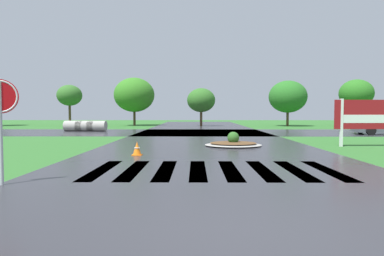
% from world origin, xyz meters
% --- Properties ---
extents(ground_plane, '(120.00, 120.00, 0.10)m').
position_xyz_m(ground_plane, '(0.00, 0.00, -0.05)').
color(ground_plane, '#2D6628').
extents(asphalt_roadway, '(9.93, 80.00, 0.01)m').
position_xyz_m(asphalt_roadway, '(0.00, 10.00, 0.00)').
color(asphalt_roadway, '#2B2B30').
rests_on(asphalt_roadway, ground).
extents(asphalt_cross_road, '(90.00, 8.94, 0.01)m').
position_xyz_m(asphalt_cross_road, '(0.00, 22.29, 0.00)').
color(asphalt_cross_road, '#2B2B30').
rests_on(asphalt_cross_road, ground).
extents(crosswalk_stripes, '(6.75, 3.36, 0.01)m').
position_xyz_m(crosswalk_stripes, '(0.00, 5.24, 0.00)').
color(crosswalk_stripes, white).
rests_on(crosswalk_stripes, ground).
extents(stop_sign, '(0.71, 0.32, 2.35)m').
position_xyz_m(stop_sign, '(-4.83, 3.29, 1.74)').
color(stop_sign, '#B2B5BA').
rests_on(stop_sign, ground).
extents(estate_billboard, '(3.03, 0.21, 2.24)m').
position_xyz_m(estate_billboard, '(7.48, 11.68, 1.42)').
color(estate_billboard, white).
rests_on(estate_billboard, ground).
extents(median_island, '(2.69, 2.31, 0.68)m').
position_xyz_m(median_island, '(1.28, 11.80, 0.13)').
color(median_island, '#9E9B93').
rests_on(median_island, ground).
extents(drainage_pipe_stack, '(3.55, 1.13, 0.87)m').
position_xyz_m(drainage_pipe_stack, '(-9.69, 23.70, 0.44)').
color(drainage_pipe_stack, '#9E9B93').
rests_on(drainage_pipe_stack, ground).
extents(traffic_cone, '(0.36, 0.36, 0.51)m').
position_xyz_m(traffic_cone, '(-2.70, 8.38, 0.24)').
color(traffic_cone, orange).
rests_on(traffic_cone, ground).
extents(background_treeline, '(45.74, 5.79, 5.57)m').
position_xyz_m(background_treeline, '(-3.50, 34.30, 3.44)').
color(background_treeline, '#4C3823').
rests_on(background_treeline, ground).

